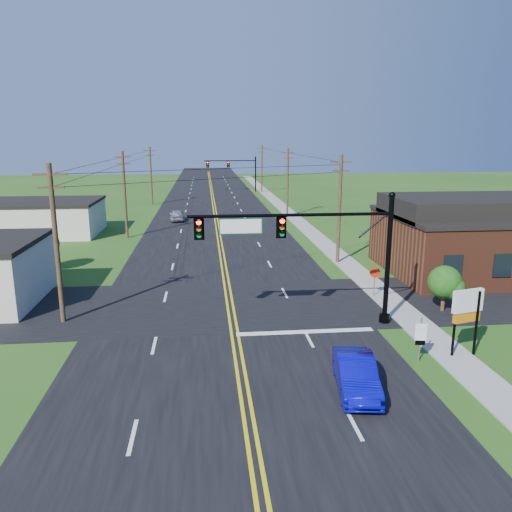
{
  "coord_description": "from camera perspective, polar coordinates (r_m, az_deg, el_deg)",
  "views": [
    {
      "loc": [
        -1.28,
        -17.99,
        10.31
      ],
      "look_at": [
        1.62,
        10.0,
        3.63
      ],
      "focal_mm": 35.0,
      "sensor_mm": 36.0,
      "label": 1
    }
  ],
  "objects": [
    {
      "name": "utility_pole_right_a",
      "position": [
        41.87,
        9.52,
        5.5
      ],
      "size": [
        1.8,
        0.28,
        9.0
      ],
      "color": "#311F16",
      "rests_on": "ground"
    },
    {
      "name": "stop_sign",
      "position": [
        33.7,
        13.43,
        -2.2
      ],
      "size": [
        0.7,
        0.29,
        2.06
      ],
      "rotation": [
        0.0,
        0.0,
        -0.35
      ],
      "color": "slate",
      "rests_on": "ground"
    },
    {
      "name": "shrub_corner",
      "position": [
        32.11,
        20.76,
        -2.81
      ],
      "size": [
        2.0,
        2.0,
        2.86
      ],
      "color": "#311F16",
      "rests_on": "ground"
    },
    {
      "name": "signal_mast_far",
      "position": [
        98.32,
        -2.62,
        9.98
      ],
      "size": [
        10.98,
        0.6,
        7.48
      ],
      "color": "black",
      "rests_on": "ground"
    },
    {
      "name": "pylon_sign",
      "position": [
        25.73,
        22.99,
        -5.5
      ],
      "size": [
        1.65,
        0.62,
        3.37
      ],
      "rotation": [
        0.0,
        0.0,
        0.25
      ],
      "color": "black",
      "rests_on": "ground"
    },
    {
      "name": "sidewalk",
      "position": [
        60.05,
        5.49,
        3.45
      ],
      "size": [
        2.0,
        160.0,
        0.08
      ],
      "primitive_type": "cube",
      "color": "gray",
      "rests_on": "ground"
    },
    {
      "name": "utility_pole_right_b",
      "position": [
        67.14,
        3.64,
        8.55
      ],
      "size": [
        1.8,
        0.28,
        9.0
      ],
      "color": "#311F16",
      "rests_on": "ground"
    },
    {
      "name": "utility_pole_left_c",
      "position": [
        80.6,
        -11.91,
        9.1
      ],
      "size": [
        1.8,
        0.28,
        9.0
      ],
      "color": "#311F16",
      "rests_on": "ground"
    },
    {
      "name": "distant_car",
      "position": [
        64.25,
        -9.05,
        4.59
      ],
      "size": [
        2.03,
        4.27,
        1.41
      ],
      "primitive_type": "imported",
      "rotation": [
        0.0,
        0.0,
        3.23
      ],
      "color": "#AAA9AE",
      "rests_on": "ground"
    },
    {
      "name": "road_main",
      "position": [
        68.77,
        -4.81,
        4.7
      ],
      "size": [
        16.0,
        220.0,
        0.04
      ],
      "primitive_type": "cube",
      "color": "black",
      "rests_on": "ground"
    },
    {
      "name": "tree_left",
      "position": [
        42.74,
        -23.12,
        1.28
      ],
      "size": [
        2.4,
        2.4,
        3.37
      ],
      "color": "#311F16",
      "rests_on": "ground"
    },
    {
      "name": "brick_building",
      "position": [
        42.56,
        24.22,
        1.4
      ],
      "size": [
        14.2,
        11.2,
        4.7
      ],
      "color": "#5E2C1A",
      "rests_on": "ground"
    },
    {
      "name": "blue_car",
      "position": [
        21.65,
        11.36,
        -13.2
      ],
      "size": [
        2.14,
        4.57,
        1.45
      ],
      "primitive_type": "imported",
      "rotation": [
        0.0,
        0.0,
        -0.14
      ],
      "color": "#0808B1",
      "rests_on": "ground"
    },
    {
      "name": "utility_pole_left_a",
      "position": [
        29.7,
        -21.88,
        1.54
      ],
      "size": [
        1.8,
        0.28,
        9.0
      ],
      "color": "#311F16",
      "rests_on": "ground"
    },
    {
      "name": "road_cross",
      "position": [
        31.73,
        -3.31,
        -5.59
      ],
      "size": [
        70.0,
        10.0,
        0.04
      ],
      "primitive_type": "cube",
      "color": "black",
      "rests_on": "ground"
    },
    {
      "name": "ground",
      "position": [
        20.77,
        -1.68,
        -16.41
      ],
      "size": [
        260.0,
        260.0,
        0.0
      ],
      "primitive_type": "plane",
      "color": "#1F4E16",
      "rests_on": "ground"
    },
    {
      "name": "route_sign",
      "position": [
        24.82,
        18.28,
        -8.69
      ],
      "size": [
        0.55,
        0.12,
        2.2
      ],
      "rotation": [
        0.0,
        0.0,
        -0.15
      ],
      "color": "slate",
      "rests_on": "ground"
    },
    {
      "name": "tree_right_back",
      "position": [
        47.88,
        15.35,
        3.61
      ],
      "size": [
        3.0,
        3.0,
        4.1
      ],
      "color": "#311F16",
      "rests_on": "ground"
    },
    {
      "name": "signal_mast_main",
      "position": [
        27.16,
        6.14,
        1.47
      ],
      "size": [
        11.3,
        0.6,
        7.48
      ],
      "color": "black",
      "rests_on": "ground"
    },
    {
      "name": "utility_pole_right_c",
      "position": [
        96.78,
        0.67,
        10.04
      ],
      "size": [
        1.8,
        0.28,
        9.0
      ],
      "color": "#311F16",
      "rests_on": "ground"
    },
    {
      "name": "cream_bldg_far",
      "position": [
        59.33,
        -23.29,
        4.08
      ],
      "size": [
        12.2,
        9.2,
        3.7
      ],
      "color": "beige",
      "rests_on": "ground"
    },
    {
      "name": "utility_pole_left_b",
      "position": [
        53.91,
        -14.77,
        6.97
      ],
      "size": [
        1.8,
        0.28,
        9.0
      ],
      "color": "#311F16",
      "rests_on": "ground"
    }
  ]
}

